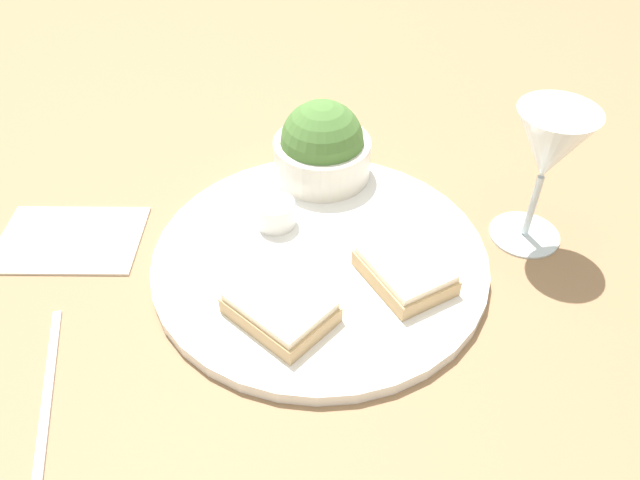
% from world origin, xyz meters
% --- Properties ---
extents(ground_plane, '(4.00, 4.00, 0.00)m').
position_xyz_m(ground_plane, '(0.00, 0.00, 0.00)').
color(ground_plane, '#93704C').
extents(dinner_plate, '(0.36, 0.36, 0.01)m').
position_xyz_m(dinner_plate, '(0.00, 0.00, 0.01)').
color(dinner_plate, white).
rests_on(dinner_plate, ground_plane).
extents(salad_bowl, '(0.12, 0.12, 0.10)m').
position_xyz_m(salad_bowl, '(0.05, -0.13, 0.05)').
color(salad_bowl, silver).
rests_on(salad_bowl, dinner_plate).
extents(sauce_ramekin, '(0.04, 0.04, 0.03)m').
position_xyz_m(sauce_ramekin, '(0.07, -0.03, 0.03)').
color(sauce_ramekin, white).
rests_on(sauce_ramekin, dinner_plate).
extents(cheese_toast_near, '(0.12, 0.11, 0.03)m').
position_xyz_m(cheese_toast_near, '(-0.09, -0.00, 0.03)').
color(cheese_toast_near, tan).
rests_on(cheese_toast_near, dinner_plate).
extents(cheese_toast_far, '(0.11, 0.10, 0.03)m').
position_xyz_m(cheese_toast_far, '(-0.00, 0.10, 0.03)').
color(cheese_toast_far, tan).
rests_on(cheese_toast_far, dinner_plate).
extents(wine_glass, '(0.08, 0.08, 0.16)m').
position_xyz_m(wine_glass, '(-0.20, -0.13, 0.11)').
color(wine_glass, silver).
rests_on(wine_glass, ground_plane).
extents(napkin, '(0.19, 0.16, 0.01)m').
position_xyz_m(napkin, '(0.27, 0.08, 0.00)').
color(napkin, beige).
rests_on(napkin, ground_plane).
extents(fork, '(0.11, 0.15, 0.01)m').
position_xyz_m(fork, '(0.16, 0.24, 0.00)').
color(fork, silver).
rests_on(fork, ground_plane).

